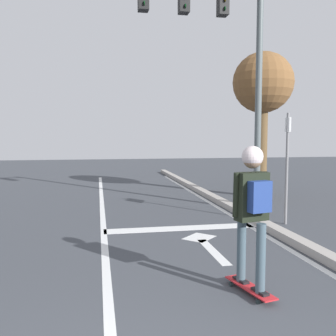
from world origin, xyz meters
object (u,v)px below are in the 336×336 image
(traffic_signal_mast, at_px, (218,42))
(roadside_tree, at_px, (263,86))
(skateboard, at_px, (250,288))
(street_sign_post, at_px, (287,152))
(skater, at_px, (253,198))

(traffic_signal_mast, xyz_separation_m, roadside_tree, (2.09, 1.94, -0.75))
(skateboard, xyz_separation_m, street_sign_post, (2.18, 3.22, 1.48))
(traffic_signal_mast, relative_size, street_sign_post, 2.39)
(skater, xyz_separation_m, roadside_tree, (3.20, 6.73, 2.26))
(street_sign_post, distance_m, roadside_tree, 4.10)
(skater, distance_m, street_sign_post, 3.91)
(skater, distance_m, traffic_signal_mast, 5.76)
(traffic_signal_mast, height_order, street_sign_post, traffic_signal_mast)
(traffic_signal_mast, bearing_deg, skateboard, -103.20)
(traffic_signal_mast, height_order, roadside_tree, traffic_signal_mast)
(skateboard, bearing_deg, traffic_signal_mast, 76.80)
(skater, bearing_deg, street_sign_post, 56.09)
(street_sign_post, height_order, roadside_tree, roadside_tree)
(skateboard, bearing_deg, street_sign_post, 55.92)
(skater, distance_m, roadside_tree, 7.79)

